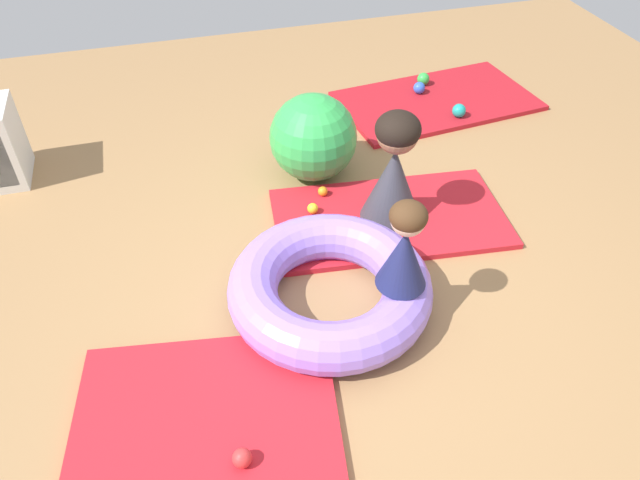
% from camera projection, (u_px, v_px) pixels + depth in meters
% --- Properties ---
extents(ground_plane, '(8.00, 8.00, 0.00)m').
position_uv_depth(ground_plane, '(341.00, 312.00, 3.32)').
color(ground_plane, '#9E7549').
extents(gym_mat_far_left, '(1.40, 1.35, 0.04)m').
position_uv_depth(gym_mat_far_left, '(206.00, 442.00, 2.71)').
color(gym_mat_far_left, red).
rests_on(gym_mat_far_left, ground).
extents(gym_mat_center_rear, '(1.71, 1.08, 0.04)m').
position_uv_depth(gym_mat_center_rear, '(437.00, 101.00, 5.09)').
color(gym_mat_center_rear, '#B21923').
rests_on(gym_mat_center_rear, ground).
extents(gym_mat_far_right, '(1.58, 0.98, 0.04)m').
position_uv_depth(gym_mat_far_right, '(389.00, 218.00, 3.91)').
color(gym_mat_far_right, red).
rests_on(gym_mat_far_right, ground).
extents(inflatable_cushion, '(1.13, 1.13, 0.28)m').
position_uv_depth(inflatable_cushion, '(330.00, 287.00, 3.28)').
color(inflatable_cushion, '#9975EA').
rests_on(inflatable_cushion, ground).
extents(child_in_navy, '(0.32, 0.32, 0.52)m').
position_uv_depth(child_in_navy, '(405.00, 246.00, 2.95)').
color(child_in_navy, navy).
rests_on(child_in_navy, inflatable_cushion).
extents(adult_seated, '(0.54, 0.54, 0.76)m').
position_uv_depth(adult_seated, '(394.00, 169.00, 3.66)').
color(adult_seated, '#383842').
rests_on(adult_seated, gym_mat_far_right).
extents(play_ball_red, '(0.09, 0.09, 0.09)m').
position_uv_depth(play_ball_red, '(242.00, 458.00, 2.58)').
color(play_ball_red, red).
rests_on(play_ball_red, gym_mat_far_left).
extents(play_ball_yellow, '(0.07, 0.07, 0.07)m').
position_uv_depth(play_ball_yellow, '(313.00, 208.00, 3.90)').
color(play_ball_yellow, yellow).
rests_on(play_ball_yellow, gym_mat_far_right).
extents(play_ball_pink, '(0.10, 0.10, 0.10)m').
position_uv_depth(play_ball_pink, '(305.00, 228.00, 3.74)').
color(play_ball_pink, pink).
rests_on(play_ball_pink, gym_mat_far_right).
extents(play_ball_orange, '(0.07, 0.07, 0.07)m').
position_uv_depth(play_ball_orange, '(323.00, 191.00, 4.04)').
color(play_ball_orange, orange).
rests_on(play_ball_orange, gym_mat_far_right).
extents(play_ball_green, '(0.11, 0.11, 0.11)m').
position_uv_depth(play_ball_green, '(423.00, 79.00, 5.24)').
color(play_ball_green, green).
rests_on(play_ball_green, gym_mat_center_rear).
extents(play_ball_teal, '(0.11, 0.11, 0.11)m').
position_uv_depth(play_ball_teal, '(459.00, 111.00, 4.82)').
color(play_ball_teal, teal).
rests_on(play_ball_teal, gym_mat_center_rear).
extents(play_ball_blue, '(0.10, 0.10, 0.10)m').
position_uv_depth(play_ball_blue, '(419.00, 88.00, 5.12)').
color(play_ball_blue, blue).
rests_on(play_ball_blue, gym_mat_center_rear).
extents(exercise_ball_large, '(0.61, 0.61, 0.61)m').
position_uv_depth(exercise_ball_large, '(313.00, 138.00, 4.12)').
color(exercise_ball_large, green).
rests_on(exercise_ball_large, ground).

